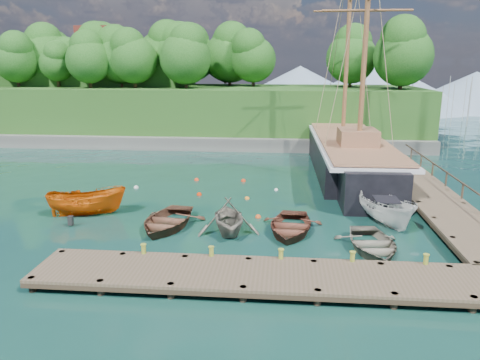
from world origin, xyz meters
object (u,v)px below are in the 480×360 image
object	(u,v)px
cabin_boat_white	(385,224)
rowboat_3	(372,250)
motorboat_orange	(88,215)
rowboat_2	(290,232)
schooner	(349,157)
rowboat_0	(167,227)
rowboat_1	(228,233)

from	to	relation	value
cabin_boat_white	rowboat_3	bearing A→B (deg)	-130.17
motorboat_orange	rowboat_2	bearing A→B (deg)	-113.05
schooner	cabin_boat_white	bearing A→B (deg)	-88.99
schooner	rowboat_0	bearing A→B (deg)	-129.53
rowboat_2	rowboat_3	distance (m)	4.42
rowboat_1	schooner	world-z (taller)	schooner
rowboat_1	schooner	size ratio (longest dim) A/B	0.13
rowboat_0	cabin_boat_white	world-z (taller)	cabin_boat_white
rowboat_0	motorboat_orange	distance (m)	5.41
cabin_boat_white	schooner	bearing A→B (deg)	71.03
rowboat_1	rowboat_2	size ratio (longest dim) A/B	0.82
motorboat_orange	rowboat_1	bearing A→B (deg)	-118.43
cabin_boat_white	schooner	xyz separation A→B (m)	(-0.38, 12.73, 1.22)
rowboat_3	motorboat_orange	size ratio (longest dim) A/B	0.97
motorboat_orange	schooner	size ratio (longest dim) A/B	0.15
rowboat_2	rowboat_3	bearing A→B (deg)	-22.04
rowboat_1	motorboat_orange	bearing A→B (deg)	154.16
rowboat_0	cabin_boat_white	bearing A→B (deg)	16.15
rowboat_3	schooner	bearing A→B (deg)	81.93
rowboat_1	cabin_boat_white	bearing A→B (deg)	2.56
rowboat_3	cabin_boat_white	xyz separation A→B (m)	(1.39, 3.93, 0.00)
rowboat_3	schooner	xyz separation A→B (m)	(1.02, 16.66, 1.22)
rowboat_0	rowboat_3	distance (m)	10.82
rowboat_0	cabin_boat_white	xyz separation A→B (m)	(11.98, 1.68, 0.00)
rowboat_0	rowboat_3	world-z (taller)	rowboat_0
rowboat_1	motorboat_orange	xyz separation A→B (m)	(-8.61, 2.15, 0.00)
rowboat_0	rowboat_1	size ratio (longest dim) A/B	1.27
rowboat_0	cabin_boat_white	size ratio (longest dim) A/B	0.99
rowboat_1	rowboat_2	xyz separation A→B (m)	(3.24, 0.35, 0.00)
rowboat_2	schooner	distance (m)	15.42
rowboat_3	cabin_boat_white	distance (m)	4.17
rowboat_2	rowboat_1	bearing A→B (deg)	-167.61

